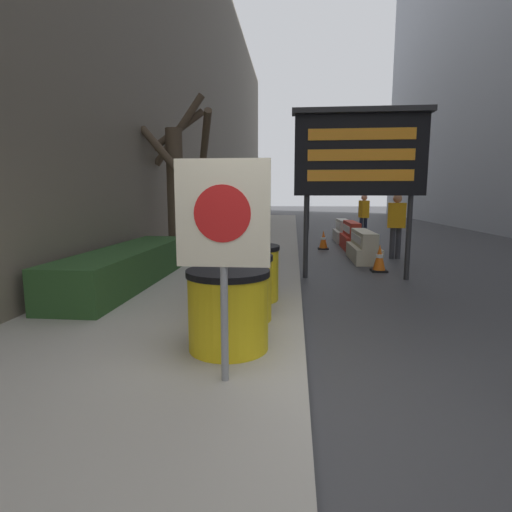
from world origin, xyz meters
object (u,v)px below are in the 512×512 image
Objects in this scene: jersey_barrier_white at (343,232)px; pedestrian_passerby at (364,213)px; barrel_drum_foreground at (228,309)px; pedestrian_worker at (396,221)px; message_board at (360,155)px; barrel_drum_back at (251,272)px; traffic_light_far_side at (412,170)px; traffic_cone_mid at (379,258)px; barrel_drum_middle at (239,287)px; jersey_barrier_red_striped at (351,237)px; traffic_cone_near at (323,240)px; warning_sign at (223,228)px; traffic_light_near_curb at (309,173)px; jersey_barrier_cream at (363,247)px.

jersey_barrier_white is 1.38m from pedestrian_passerby.
pedestrian_worker is at bearing 64.82° from barrel_drum_foreground.
pedestrian_passerby is at bearing 79.47° from message_board.
traffic_light_far_side reaches higher than barrel_drum_back.
barrel_drum_foreground is at bearing -116.11° from traffic_cone_mid.
barrel_drum_middle is 8.25m from jersey_barrier_red_striped.
pedestrian_passerby reaches higher than traffic_cone_near.
traffic_cone_near is at bearing -117.85° from traffic_light_far_side.
barrel_drum_back is 0.19× the size of traffic_light_far_side.
barrel_drum_middle is 4.27m from message_board.
barrel_drum_back is (0.03, 1.89, 0.00)m from barrel_drum_foreground.
warning_sign is at bearing -112.63° from traffic_cone_mid.
traffic_cone_mid is 0.35× the size of pedestrian_worker.
pedestrian_passerby is at bearing -62.58° from traffic_light_near_curb.
jersey_barrier_cream is at bearing -83.00° from traffic_light_near_curb.
jersey_barrier_red_striped is (0.00, 2.20, 0.04)m from jersey_barrier_cream.
traffic_light_near_curb is (-1.19, 10.49, 2.42)m from traffic_cone_mid.
traffic_cone_mid is at bearing 67.37° from warning_sign.
pedestrian_worker is at bearing 62.28° from message_board.
jersey_barrier_white is at bearing 68.88° from traffic_cone_near.
traffic_light_far_side is (4.55, 8.02, 2.67)m from jersey_barrier_white.
message_board is 5.47× the size of traffic_cone_mid.
traffic_light_far_side reaches higher than barrel_drum_middle.
traffic_light_near_curb is at bearing 92.83° from message_board.
jersey_barrier_white is 0.41× the size of traffic_light_far_side.
traffic_light_far_side is (6.88, 19.66, 1.62)m from warning_sign.
traffic_light_far_side is 12.68m from pedestrian_worker.
message_board reaches higher than jersey_barrier_cream.
barrel_drum_foreground is 12.26m from pedestrian_passerby.
traffic_cone_mid is (0.63, 0.81, -2.13)m from message_board.
traffic_cone_near is 0.97× the size of traffic_cone_mid.
barrel_drum_foreground is at bearing -102.40° from jersey_barrier_white.
traffic_cone_near is at bearing -88.01° from traffic_light_near_curb.
barrel_drum_back is 13.92m from traffic_light_near_curb.
jersey_barrier_white is at bearing 78.71° from warning_sign.
traffic_light_near_curb is at bearing 103.32° from jersey_barrier_white.
traffic_cone_near is 0.14× the size of traffic_light_far_side.
message_board is 1.94× the size of pedestrian_worker.
warning_sign is 0.97× the size of jersey_barrier_red_striped.
pedestrian_worker is at bearing -44.68° from traffic_cone_near.
message_board is (1.86, 4.28, 1.87)m from barrel_drum_foreground.
pedestrian_worker is (3.29, 6.99, 0.44)m from barrel_drum_foreground.
pedestrian_passerby is (0.86, 2.98, 0.62)m from jersey_barrier_red_striped.
barrel_drum_foreground reaches higher than traffic_cone_mid.
traffic_light_far_side is (5.10, 14.68, 0.59)m from message_board.
jersey_barrier_white is 2.39m from traffic_cone_near.
jersey_barrier_red_striped is 2.13m from pedestrian_worker.
barrel_drum_foreground is at bearing -88.69° from barrel_drum_middle.
pedestrian_worker is at bearing -10.71° from pedestrian_passerby.
traffic_cone_near is (-0.86, -0.12, -0.09)m from jersey_barrier_red_striped.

